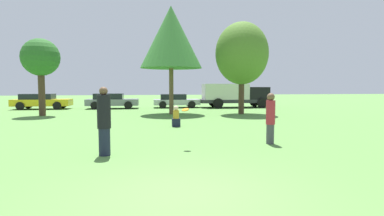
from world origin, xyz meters
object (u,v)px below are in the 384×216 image
Objects in this scene: bystander_sitting at (176,118)px; tree_0 at (41,59)px; frisbee at (185,110)px; parked_car_silver at (175,100)px; parked_car_yellow at (41,101)px; person_catcher at (270,118)px; person_thrower at (104,121)px; delivery_truck_black at (234,94)px; tree_2 at (242,54)px; parked_car_grey at (112,101)px; tree_1 at (171,37)px.

tree_0 reaches higher than bystander_sitting.
parked_car_silver is at bearing 85.33° from frisbee.
person_catcher is at bearing -52.65° from parked_car_yellow.
person_catcher is at bearing -0.00° from person_thrower.
tree_0 is 11.57m from parked_car_silver.
tree_0 is 1.21× the size of parked_car_silver.
person_thrower reaches higher than frisbee.
tree_0 is 0.78× the size of delivery_truck_black.
tree_2 is 8.62m from parked_car_silver.
tree_0 is (-8.13, 6.72, 3.29)m from bystander_sitting.
person_catcher is at bearing -102.84° from tree_2.
parked_car_yellow is 1.05× the size of parked_car_grey.
frisbee is at bearing -115.99° from tree_2.
bystander_sitting is 8.07m from tree_1.
tree_1 is 8.84m from parked_car_grey.
person_thrower is at bearing -123.57° from tree_2.
tree_2 reaches higher than person_thrower.
parked_car_silver is (11.33, 0.07, -0.04)m from parked_car_yellow.
tree_0 is 7.00m from parked_car_yellow.
tree_1 reaches higher than parked_car_grey.
parked_car_silver is at bearing 119.94° from tree_2.
parked_car_silver is (-1.47, 17.58, -0.25)m from person_catcher.
tree_2 is at bearing 64.01° from frisbee.
tree_1 is at bearing -135.82° from delivery_truck_black.
person_catcher is 0.37× the size of parked_car_yellow.
tree_1 is 1.67× the size of parked_car_grey.
tree_0 is at bearing -70.67° from parked_car_yellow.
parked_car_yellow reaches higher than parked_car_silver.
parked_car_yellow is at bearing 149.10° from tree_1.
delivery_truck_black is at bearing 68.77° from frisbee.
frisbee is 12.25m from tree_1.
parked_car_grey is 1.07× the size of parked_car_silver.
tree_1 is 4.98m from tree_2.
tree_0 is 1.14× the size of parked_car_grey.
person_thrower is 6.32m from bystander_sitting.
frisbee reaches higher than bystander_sitting.
delivery_truck_black reaches higher than person_catcher.
tree_0 is at bearing -145.95° from parked_car_silver.
parked_car_yellow is at bearing -63.77° from person_catcher.
tree_1 is at bearing -29.71° from parked_car_yellow.
person_thrower is 18.27m from parked_car_grey.
person_catcher is at bearing -60.61° from bystander_sitting.
parked_car_yellow is at bearing 108.15° from tree_0.
tree_1 is (0.55, 11.56, 4.03)m from frisbee.
frisbee is 20.36m from parked_car_yellow.
delivery_truck_black is at bearing 77.92° from tree_2.
parked_car_grey is (-1.70, 18.19, -0.29)m from person_thrower.
bystander_sitting is (-2.71, 4.81, -0.46)m from person_catcher.
person_thrower is 19.91m from parked_car_yellow.
tree_1 reaches higher than person_catcher.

